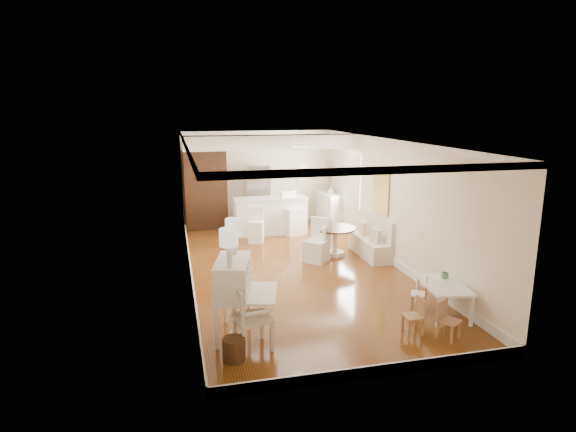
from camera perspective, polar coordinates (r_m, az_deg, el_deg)
name	(u,v)px	position (r m, az deg, el deg)	size (l,w,h in m)	color
room	(293,178)	(10.53, 0.55, 4.56)	(9.00, 9.04, 2.82)	brown
secretary_bureau	(233,298)	(7.54, -6.52, -9.66)	(0.97, 0.99, 1.24)	white
gustavian_armchair	(253,317)	(7.23, -4.19, -11.87)	(0.55, 0.55, 0.96)	beige
wicker_basket	(234,349)	(7.06, -6.44, -15.41)	(0.33, 0.33, 0.33)	#4B2F17
kids_table	(443,299)	(8.78, 17.92, -9.33)	(0.66, 1.11, 0.55)	white
kids_chair_a	(413,316)	(7.94, 14.62, -11.37)	(0.29, 0.29, 0.59)	#A57B4B
kids_chair_b	(419,294)	(8.87, 15.28, -8.87)	(0.27, 0.27, 0.57)	tan
kids_chair_c	(449,320)	(7.92, 18.55, -11.63)	(0.29, 0.29, 0.61)	tan
banquette	(370,236)	(11.61, 9.71, -2.36)	(0.52, 1.60, 0.98)	silver
dining_table	(335,241)	(11.58, 5.56, -3.02)	(1.01, 1.01, 0.69)	#4F2D19
slip_chair_near	(317,241)	(11.05, 3.42, -2.93)	(0.47, 0.49, 1.00)	silver
slip_chair_far	(317,243)	(11.20, 3.51, -3.19)	(0.39, 0.40, 0.82)	white
breakfast_counter	(270,216)	(13.47, -2.09, 0.04)	(2.05, 0.65, 1.03)	white
bar_stool_left	(256,225)	(12.61, -3.80, -1.13)	(0.37, 0.37, 0.92)	white
bar_stool_right	(292,213)	(13.36, 0.51, 0.31)	(0.48, 0.48, 1.20)	white
pantry_cabinet	(206,189)	(14.18, -9.74, 3.12)	(1.20, 0.60, 2.30)	#381E11
fridge	(270,195)	(14.44, -2.16, 2.46)	(0.75, 0.65, 1.80)	silver
sideboard	(330,210)	(14.40, 4.97, 0.74)	(0.46, 1.03, 0.99)	silver
pencil_cup	(445,275)	(8.94, 18.10, -6.70)	(0.13, 0.13, 0.10)	#528D59
branch_vase	(331,190)	(14.30, 5.09, 3.05)	(0.18, 0.18, 0.18)	silver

